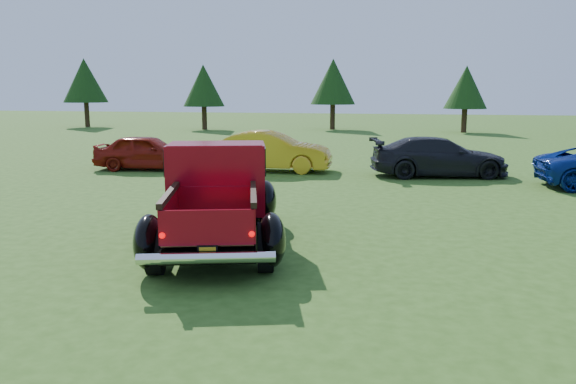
% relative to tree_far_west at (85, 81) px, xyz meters
% --- Properties ---
extents(ground, '(120.00, 120.00, 0.00)m').
position_rel_tree_far_west_xyz_m(ground, '(22.00, -30.00, -3.52)').
color(ground, '#2F5017').
rests_on(ground, ground).
extents(tree_far_west, '(3.33, 3.33, 5.20)m').
position_rel_tree_far_west_xyz_m(tree_far_west, '(0.00, 0.00, 0.00)').
color(tree_far_west, '#332114').
rests_on(tree_far_west, ground).
extents(tree_west, '(2.94, 2.94, 4.60)m').
position_rel_tree_far_west_xyz_m(tree_west, '(10.00, -1.00, -0.41)').
color(tree_west, '#332114').
rests_on(tree_west, ground).
extents(tree_mid_left, '(3.20, 3.20, 5.00)m').
position_rel_tree_far_west_xyz_m(tree_mid_left, '(19.00, 1.00, -0.14)').
color(tree_mid_left, '#332114').
rests_on(tree_mid_left, ground).
extents(tree_mid_right, '(2.82, 2.82, 4.40)m').
position_rel_tree_far_west_xyz_m(tree_mid_right, '(28.00, -0.00, -0.55)').
color(tree_mid_right, '#332114').
rests_on(tree_mid_right, ground).
extents(pickup_truck, '(3.39, 5.21, 1.82)m').
position_rel_tree_far_west_xyz_m(pickup_truck, '(21.13, -29.66, -2.65)').
color(pickup_truck, black).
rests_on(pickup_truck, ground).
extents(show_car_red, '(3.80, 1.91, 1.24)m').
position_rel_tree_far_west_xyz_m(show_car_red, '(15.50, -21.15, -2.90)').
color(show_car_red, maroon).
rests_on(show_car_red, ground).
extents(show_car_yellow, '(4.28, 1.70, 1.38)m').
position_rel_tree_far_west_xyz_m(show_car_yellow, '(19.84, -20.58, -2.83)').
color(show_car_yellow, gold).
rests_on(show_car_yellow, ground).
extents(show_car_grey, '(4.67, 2.66, 1.28)m').
position_rel_tree_far_west_xyz_m(show_car_grey, '(25.50, -20.53, -2.88)').
color(show_car_grey, black).
rests_on(show_car_grey, ground).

